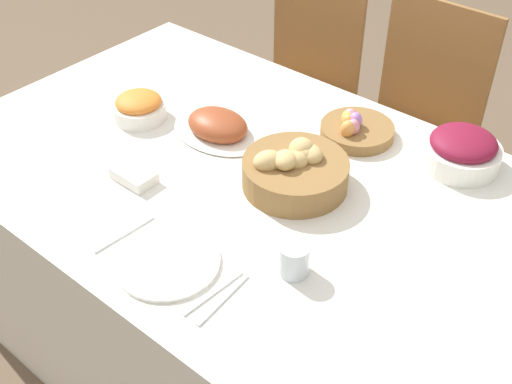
# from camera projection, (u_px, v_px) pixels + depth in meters

# --- Properties ---
(ground_plane) EXTENTS (12.00, 12.00, 0.00)m
(ground_plane) POSITION_uv_depth(u_px,v_px,m) (267.00, 357.00, 2.16)
(ground_plane) COLOR brown
(dining_table) EXTENTS (1.90, 1.09, 0.74)m
(dining_table) POSITION_uv_depth(u_px,v_px,m) (269.00, 282.00, 1.93)
(dining_table) COLOR silver
(dining_table) RESTS_ON ground
(chair_far_center) EXTENTS (0.43, 0.43, 0.93)m
(chair_far_center) POSITION_uv_depth(u_px,v_px,m) (412.00, 125.00, 2.37)
(chair_far_center) COLOR olive
(chair_far_center) RESTS_ON ground
(chair_far_left) EXTENTS (0.43, 0.43, 0.93)m
(chair_far_left) POSITION_uv_depth(u_px,v_px,m) (298.00, 80.00, 2.63)
(chair_far_left) COLOR olive
(chair_far_left) RESTS_ON ground
(bread_basket) EXTENTS (0.28, 0.28, 0.12)m
(bread_basket) POSITION_uv_depth(u_px,v_px,m) (295.00, 170.00, 1.67)
(bread_basket) COLOR olive
(bread_basket) RESTS_ON dining_table
(egg_basket) EXTENTS (0.22, 0.22, 0.08)m
(egg_basket) POSITION_uv_depth(u_px,v_px,m) (356.00, 129.00, 1.86)
(egg_basket) COLOR olive
(egg_basket) RESTS_ON dining_table
(ham_platter) EXTENTS (0.30, 0.21, 0.08)m
(ham_platter) POSITION_uv_depth(u_px,v_px,m) (218.00, 126.00, 1.87)
(ham_platter) COLOR white
(ham_platter) RESTS_ON dining_table
(carrot_bowl) EXTENTS (0.16, 0.16, 0.08)m
(carrot_bowl) POSITION_uv_depth(u_px,v_px,m) (139.00, 107.00, 1.93)
(carrot_bowl) COLOR white
(carrot_bowl) RESTS_ON dining_table
(beet_salad_bowl) EXTENTS (0.21, 0.21, 0.11)m
(beet_salad_bowl) POSITION_uv_depth(u_px,v_px,m) (462.00, 150.00, 1.74)
(beet_salad_bowl) COLOR white
(beet_salad_bowl) RESTS_ON dining_table
(dinner_plate) EXTENTS (0.24, 0.24, 0.01)m
(dinner_plate) POSITION_uv_depth(u_px,v_px,m) (166.00, 261.00, 1.47)
(dinner_plate) COLOR white
(dinner_plate) RESTS_ON dining_table
(fork) EXTENTS (0.02, 0.17, 0.00)m
(fork) POSITION_uv_depth(u_px,v_px,m) (124.00, 234.00, 1.55)
(fork) COLOR silver
(fork) RESTS_ON dining_table
(knife) EXTENTS (0.02, 0.17, 0.00)m
(knife) POSITION_uv_depth(u_px,v_px,m) (213.00, 293.00, 1.40)
(knife) COLOR silver
(knife) RESTS_ON dining_table
(spoon) EXTENTS (0.02, 0.17, 0.00)m
(spoon) POSITION_uv_depth(u_px,v_px,m) (223.00, 300.00, 1.38)
(spoon) COLOR silver
(spoon) RESTS_ON dining_table
(drinking_cup) EXTENTS (0.07, 0.07, 0.08)m
(drinking_cup) POSITION_uv_depth(u_px,v_px,m) (294.00, 259.00, 1.43)
(drinking_cup) COLOR silver
(drinking_cup) RESTS_ON dining_table
(butter_dish) EXTENTS (0.12, 0.07, 0.03)m
(butter_dish) POSITION_uv_depth(u_px,v_px,m) (134.00, 175.00, 1.70)
(butter_dish) COLOR white
(butter_dish) RESTS_ON dining_table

